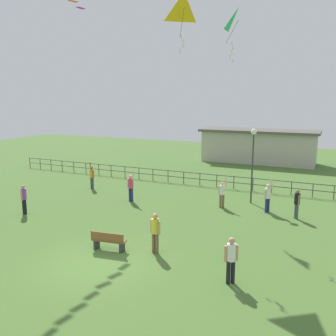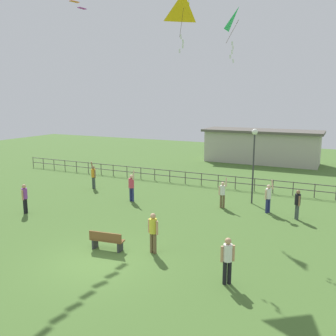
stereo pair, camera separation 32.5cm
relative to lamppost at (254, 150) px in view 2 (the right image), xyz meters
The scene contains 15 objects.
ground_plane 12.01m from the lamppost, 108.27° to the right, with size 80.00×80.00×0.00m, color #476B2D.
lamppost is the anchor object (origin of this frame).
park_bench 10.97m from the lamppost, 111.90° to the right, with size 1.54×0.61×0.85m.
person_0 3.08m from the lamppost, 49.80° to the right, with size 0.45×0.44×1.94m.
person_1 3.26m from the lamppost, 128.86° to the right, with size 0.50×0.29×1.86m.
person_2 10.72m from the lamppost, 81.56° to the right, with size 0.44×0.35×1.71m.
person_3 13.67m from the lamppost, 145.60° to the right, with size 0.31×0.49×1.68m.
person_4 4.26m from the lamppost, 34.67° to the right, with size 0.30×0.44×1.64m.
person_5 9.69m from the lamppost, 102.45° to the right, with size 0.52×0.32×1.75m.
person_6 7.89m from the lamppost, 157.68° to the right, with size 0.52×0.33×2.03m.
person_7 11.51m from the lamppost, behind, with size 0.49×0.37×1.95m.
kite_0 9.24m from the lamppost, 114.67° to the right, with size 1.42×1.34×2.58m.
kite_2 7.45m from the lamppost, 99.34° to the right, with size 0.98×0.74×2.68m.
waterfront_railing 5.67m from the lamppost, 142.07° to the left, with size 36.01×0.06×0.95m.
pavilion_building 15.36m from the lamppost, 99.69° to the left, with size 11.61×4.17×3.34m.
Camera 2 is at (8.42, -10.84, 6.41)m, focal length 38.63 mm.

